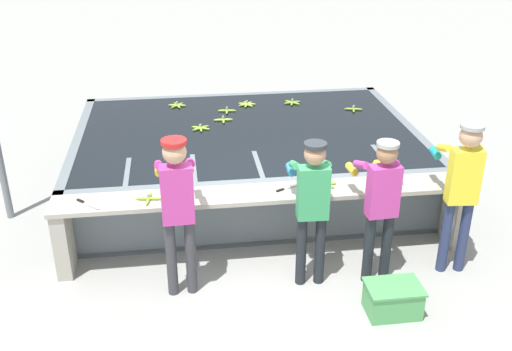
# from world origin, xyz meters

# --- Properties ---
(ground_plane) EXTENTS (80.00, 80.00, 0.00)m
(ground_plane) POSITION_xyz_m (0.00, 0.00, 0.00)
(ground_plane) COLOR #999993
(ground_plane) RESTS_ON ground
(wash_tank) EXTENTS (4.70, 3.36, 0.84)m
(wash_tank) POSITION_xyz_m (-0.00, 2.11, 0.41)
(wash_tank) COLOR slate
(wash_tank) RESTS_ON ground
(work_ledge) EXTENTS (4.70, 0.45, 0.84)m
(work_ledge) POSITION_xyz_m (0.00, 0.23, 0.61)
(work_ledge) COLOR #A8A393
(work_ledge) RESTS_ON ground
(worker_0) EXTENTS (0.42, 0.73, 1.74)m
(worker_0) POSITION_xyz_m (-0.99, -0.31, 1.07)
(worker_0) COLOR #38383D
(worker_0) RESTS_ON ground
(worker_1) EXTENTS (0.42, 0.72, 1.63)m
(worker_1) POSITION_xyz_m (0.38, -0.31, 0.99)
(worker_1) COLOR #1E2328
(worker_1) RESTS_ON ground
(worker_2) EXTENTS (0.43, 0.73, 1.62)m
(worker_2) POSITION_xyz_m (1.10, -0.35, 0.98)
(worker_2) COLOR #1E2328
(worker_2) RESTS_ON ground
(worker_3) EXTENTS (0.45, 0.74, 1.73)m
(worker_3) POSITION_xyz_m (1.99, -0.29, 1.06)
(worker_3) COLOR navy
(worker_3) RESTS_ON ground
(banana_bunch_floating_0) EXTENTS (0.28, 0.28, 0.08)m
(banana_bunch_floating_0) POSITION_xyz_m (0.84, 3.16, 0.86)
(banana_bunch_floating_0) COLOR #7FAD33
(banana_bunch_floating_0) RESTS_ON wash_tank
(banana_bunch_floating_1) EXTENTS (0.26, 0.28, 0.08)m
(banana_bunch_floating_1) POSITION_xyz_m (-0.63, 2.24, 0.86)
(banana_bunch_floating_1) COLOR #8CB738
(banana_bunch_floating_1) RESTS_ON wash_tank
(banana_bunch_floating_2) EXTENTS (0.28, 0.28, 0.08)m
(banana_bunch_floating_2) POSITION_xyz_m (-0.20, 2.92, 0.86)
(banana_bunch_floating_2) COLOR #8CB738
(banana_bunch_floating_2) RESTS_ON wash_tank
(banana_bunch_floating_3) EXTENTS (0.28, 0.28, 0.08)m
(banana_bunch_floating_3) POSITION_xyz_m (0.13, 3.17, 0.86)
(banana_bunch_floating_3) COLOR #9EC642
(banana_bunch_floating_3) RESTS_ON wash_tank
(banana_bunch_floating_4) EXTENTS (0.28, 0.28, 0.08)m
(banana_bunch_floating_4) POSITION_xyz_m (-0.94, 3.27, 0.86)
(banana_bunch_floating_4) COLOR #8CB738
(banana_bunch_floating_4) RESTS_ON wash_tank
(banana_bunch_floating_5) EXTENTS (0.28, 0.28, 0.08)m
(banana_bunch_floating_5) POSITION_xyz_m (-0.29, 2.53, 0.86)
(banana_bunch_floating_5) COLOR #9EC642
(banana_bunch_floating_5) RESTS_ON wash_tank
(banana_bunch_floating_6) EXTENTS (0.28, 0.28, 0.08)m
(banana_bunch_floating_6) POSITION_xyz_m (1.70, 2.73, 0.86)
(banana_bunch_floating_6) COLOR #75A333
(banana_bunch_floating_6) RESTS_ON wash_tank
(banana_bunch_ledge_0) EXTENTS (0.28, 0.28, 0.08)m
(banana_bunch_ledge_0) POSITION_xyz_m (-1.30, 0.20, 0.86)
(banana_bunch_ledge_0) COLOR #8CB738
(banana_bunch_ledge_0) RESTS_ON work_ledge
(banana_bunch_ledge_1) EXTENTS (0.28, 0.28, 0.08)m
(banana_bunch_ledge_1) POSITION_xyz_m (1.42, 0.23, 0.86)
(banana_bunch_ledge_1) COLOR #93BC3D
(banana_bunch_ledge_1) RESTS_ON work_ledge
(banana_bunch_ledge_2) EXTENTS (0.28, 0.28, 0.08)m
(banana_bunch_ledge_2) POSITION_xyz_m (0.66, 0.29, 0.86)
(banana_bunch_ledge_2) COLOR #8CB738
(banana_bunch_ledge_2) RESTS_ON work_ledge
(knife_0) EXTENTS (0.27, 0.27, 0.02)m
(knife_0) POSITION_xyz_m (-1.97, 0.21, 0.85)
(knife_0) COLOR silver
(knife_0) RESTS_ON work_ledge
(knife_1) EXTENTS (0.32, 0.19, 0.02)m
(knife_1) POSITION_xyz_m (0.20, 0.25, 0.85)
(knife_1) COLOR silver
(knife_1) RESTS_ON work_ledge
(crate) EXTENTS (0.55, 0.39, 0.32)m
(crate) POSITION_xyz_m (1.09, -0.97, 0.16)
(crate) COLOR #4C9E56
(crate) RESTS_ON ground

